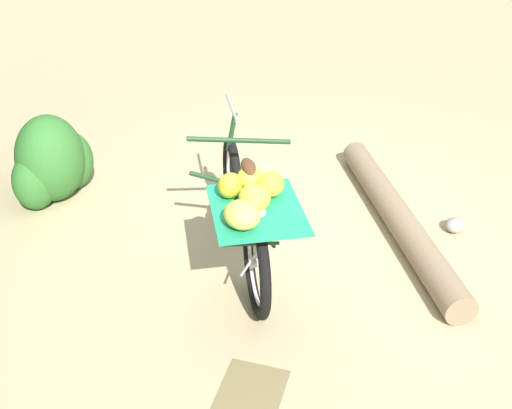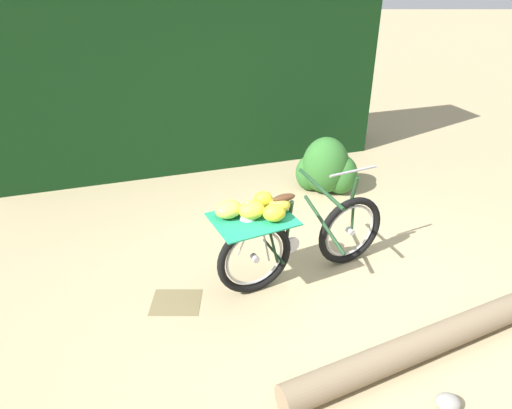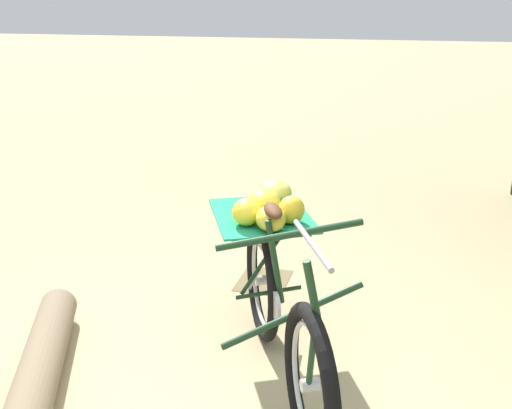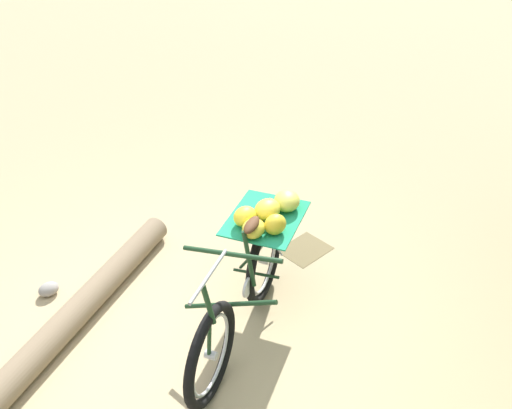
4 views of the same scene
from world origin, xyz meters
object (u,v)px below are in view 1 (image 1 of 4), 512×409
bicycle (245,212)px  fallen_log (397,216)px  shrub_cluster (52,163)px  path_stone (454,225)px

bicycle → fallen_log: bicycle is taller
shrub_cluster → path_stone: 3.36m
shrub_cluster → path_stone: size_ratio=4.67×
fallen_log → shrub_cluster: size_ratio=2.93×
fallen_log → shrub_cluster: (0.33, -2.88, 0.22)m
path_stone → bicycle: bearing=-54.8°
fallen_log → path_stone: (-0.08, 0.45, -0.06)m
fallen_log → path_stone: bearing=100.7°
fallen_log → shrub_cluster: shrub_cluster is taller
bicycle → shrub_cluster: 2.00m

